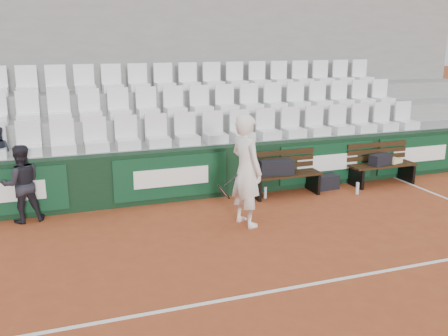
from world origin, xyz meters
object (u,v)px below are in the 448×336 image
sports_bag_ground (326,182)px  ball_kid (22,184)px  water_bottle_far (357,188)px  bench_left (285,184)px  water_bottle_near (265,192)px  sports_bag_left (277,167)px  bench_right (382,174)px  sports_bag_right (381,160)px  tennis_player (246,171)px

sports_bag_ground → ball_kid: 5.96m
water_bottle_far → bench_left: bearing=162.9°
bench_left → water_bottle_near: bench_left is taller
bench_left → water_bottle_far: bearing=-17.1°
sports_bag_left → bench_right: bearing=-0.3°
bench_left → ball_kid: (-4.93, 0.15, 0.45)m
sports_bag_ground → water_bottle_far: sports_bag_ground is taller
sports_bag_right → water_bottle_far: bearing=-154.1°
water_bottle_far → tennis_player: 3.01m
bench_left → sports_bag_ground: size_ratio=3.05×
bench_right → bench_left: bearing=180.0°
bench_right → ball_kid: 7.28m
bench_right → tennis_player: 3.96m
bench_right → water_bottle_far: bench_right is taller
bench_left → ball_kid: 4.95m
sports_bag_left → water_bottle_near: size_ratio=2.86×
bench_right → sports_bag_ground: 1.33m
bench_left → tennis_player: (-1.36, -1.25, 0.72)m
water_bottle_near → tennis_player: size_ratio=0.12×
sports_bag_right → water_bottle_near: (-2.70, -0.01, -0.45)m
bench_left → water_bottle_far: bench_left is taller
water_bottle_near → tennis_player: (-0.90, -1.20, 0.83)m
bench_left → sports_bag_ground: 1.02m
ball_kid → sports_bag_right: bearing=170.3°
water_bottle_near → tennis_player: 1.71m
water_bottle_near → ball_kid: size_ratio=0.17×
bench_right → sports_bag_right: bearing=-156.7°
sports_bag_ground → tennis_player: bearing=-150.4°
bench_left → water_bottle_far: (1.43, -0.44, -0.10)m
sports_bag_ground → sports_bag_right: bearing=-6.4°
sports_bag_left → ball_kid: 4.74m
bench_right → tennis_player: (-3.69, -1.25, 0.72)m
water_bottle_near → water_bottle_far: bearing=-11.6°
sports_bag_left → water_bottle_near: 0.55m
bench_left → sports_bag_right: size_ratio=3.00×
bench_right → sports_bag_left: sports_bag_left is taller
sports_bag_right → tennis_player: 3.81m
sports_bag_left → ball_kid: (-4.74, 0.14, 0.09)m
bench_right → sports_bag_left: bearing=179.7°
tennis_player → ball_kid: tennis_player is taller
sports_bag_left → tennis_player: (-1.17, -1.26, 0.36)m
sports_bag_left → tennis_player: bearing=-132.7°
bench_right → water_bottle_near: bench_right is taller
bench_left → ball_kid: ball_kid is taller
bench_left → water_bottle_near: bearing=-173.6°
sports_bag_right → ball_kid: bearing=178.4°
sports_bag_ground → tennis_player: size_ratio=0.26×
water_bottle_near → water_bottle_far: (1.88, -0.39, 0.01)m
sports_bag_right → ball_kid: (-7.17, 0.20, 0.11)m
ball_kid → sports_bag_left: bearing=170.2°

